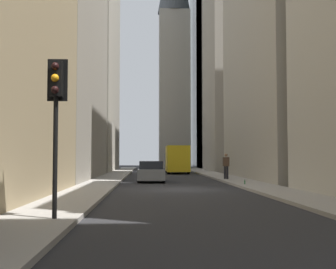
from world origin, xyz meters
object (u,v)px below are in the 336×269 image
object	(u,v)px
hatchback_grey	(151,172)
discarded_bottle	(245,182)
pedestrian	(226,165)
delivery_truck	(177,159)
traffic_light_foreground	(56,100)

from	to	relation	value
hatchback_grey	discarded_bottle	size ratio (longest dim) A/B	15.93
hatchback_grey	pedestrian	world-z (taller)	pedestrian
delivery_truck	pedestrian	size ratio (longest dim) A/B	3.57
delivery_truck	discarded_bottle	world-z (taller)	delivery_truck
delivery_truck	discarded_bottle	xyz separation A→B (m)	(-20.32, -2.52, -1.21)
hatchback_grey	discarded_bottle	distance (m)	7.39
traffic_light_foreground	pedestrian	size ratio (longest dim) A/B	2.27
delivery_truck	traffic_light_foreground	bearing A→B (deg)	170.93
delivery_truck	hatchback_grey	bearing A→B (deg)	169.57
traffic_light_foreground	discarded_bottle	bearing A→B (deg)	-30.55
delivery_truck	discarded_bottle	distance (m)	20.51
delivery_truck	pedestrian	world-z (taller)	delivery_truck
delivery_truck	discarded_bottle	bearing A→B (deg)	-172.92
delivery_truck	pedestrian	bearing A→B (deg)	-169.90
traffic_light_foreground	discarded_bottle	world-z (taller)	traffic_light_foreground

